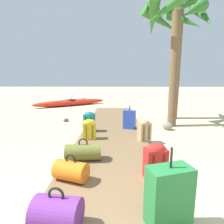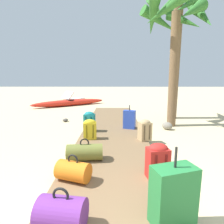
% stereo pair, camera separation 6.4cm
% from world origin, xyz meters
% --- Properties ---
extents(ground_plane, '(60.00, 60.00, 0.00)m').
position_xyz_m(ground_plane, '(0.00, 3.30, 0.00)').
color(ground_plane, '#CCB789').
extents(boardwalk, '(1.67, 8.24, 0.08)m').
position_xyz_m(boardwalk, '(0.00, 4.12, 0.04)').
color(boardwalk, brown).
rests_on(boardwalk, ground).
extents(duffel_bag_olive, '(0.65, 0.35, 0.41)m').
position_xyz_m(duffel_bag_olive, '(-0.49, 2.30, 0.23)').
color(duffel_bag_olive, olive).
rests_on(duffel_bag_olive, boardwalk).
extents(backpack_teal, '(0.31, 0.27, 0.55)m').
position_xyz_m(backpack_teal, '(-0.64, 4.13, 0.37)').
color(backpack_teal, '#197A7F').
rests_on(backpack_teal, boardwalk).
extents(backpack_tan, '(0.33, 0.31, 0.50)m').
position_xyz_m(backpack_tan, '(0.76, 3.40, 0.34)').
color(backpack_tan, tan).
rests_on(backpack_tan, boardwalk).
extents(duffel_bag_orange, '(0.54, 0.42, 0.40)m').
position_xyz_m(duffel_bag_orange, '(-0.55, 1.64, 0.22)').
color(duffel_bag_orange, orange).
rests_on(duffel_bag_orange, boardwalk).
extents(suitcase_blue, '(0.38, 0.29, 0.69)m').
position_xyz_m(suitcase_blue, '(0.49, 4.42, 0.35)').
color(suitcase_blue, '#2847B7').
rests_on(suitcase_blue, boardwalk).
extents(duffel_bag_purple, '(0.50, 0.39, 0.44)m').
position_xyz_m(duffel_bag_purple, '(-0.48, 0.77, 0.25)').
color(duffel_bag_purple, '#6B2D84').
rests_on(duffel_bag_purple, boardwalk).
extents(backpack_red, '(0.34, 0.28, 0.53)m').
position_xyz_m(backpack_red, '(0.67, 1.72, 0.36)').
color(backpack_red, red).
rests_on(backpack_red, boardwalk).
extents(suitcase_green, '(0.48, 0.35, 0.81)m').
position_xyz_m(suitcase_green, '(0.61, 0.85, 0.39)').
color(suitcase_green, '#237538').
rests_on(suitcase_green, boardwalk).
extents(backpack_yellow, '(0.32, 0.23, 0.48)m').
position_xyz_m(backpack_yellow, '(-0.54, 3.48, 0.33)').
color(backpack_yellow, gold).
rests_on(backpack_yellow, boardwalk).
extents(palm_tree_near_right, '(2.08, 2.28, 3.91)m').
position_xyz_m(palm_tree_near_right, '(1.90, 5.16, 3.04)').
color(palm_tree_near_right, brown).
rests_on(palm_tree_near_right, ground).
extents(palm_tree_far_right, '(2.07, 2.31, 4.41)m').
position_xyz_m(palm_tree_far_right, '(2.27, 6.18, 3.30)').
color(palm_tree_far_right, brown).
rests_on(palm_tree_far_right, ground).
extents(lounge_chair, '(1.23, 1.66, 0.77)m').
position_xyz_m(lounge_chair, '(-2.50, 10.42, 0.33)').
color(lounge_chair, white).
rests_on(lounge_chair, ground).
extents(kayak, '(3.89, 2.92, 0.36)m').
position_xyz_m(kayak, '(-2.44, 9.50, 0.18)').
color(kayak, red).
rests_on(kayak, ground).
extents(rock_left_far, '(0.26, 0.26, 0.12)m').
position_xyz_m(rock_left_far, '(-1.70, 5.59, 0.06)').
color(rock_left_far, '#5B5651').
rests_on(rock_left_far, ground).
extents(rock_right_far, '(0.39, 0.39, 0.23)m').
position_xyz_m(rock_right_far, '(1.65, 4.60, 0.12)').
color(rock_right_far, gray).
rests_on(rock_right_far, ground).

